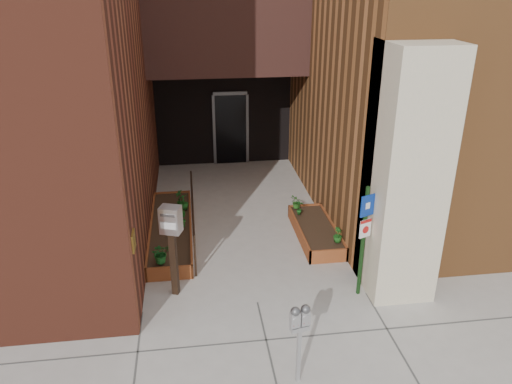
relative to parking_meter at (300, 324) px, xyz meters
name	(u,v)px	position (x,y,z in m)	size (l,w,h in m)	color
ground	(257,302)	(-0.31, 1.90, -0.99)	(80.00, 80.00, 0.00)	#9E9991
planter_left	(171,230)	(-1.86, 4.60, -0.85)	(0.90, 3.60, 0.30)	maroon
planter_right	(316,232)	(1.29, 4.10, -0.85)	(0.80, 2.20, 0.30)	maroon
handrail	(193,205)	(-1.36, 4.55, -0.24)	(0.04, 3.34, 0.90)	black
parking_meter	(300,324)	(0.00, 0.00, 0.00)	(0.29, 0.16, 1.27)	#A6A5A8
sign_post	(364,230)	(1.54, 1.91, 0.31)	(0.27, 0.13, 2.11)	#153814
payment_dropbox	(172,232)	(-1.74, 2.38, 0.26)	(0.41, 0.35, 1.73)	black
shrub_left_a	(161,253)	(-2.00, 3.00, -0.49)	(0.36, 0.36, 0.40)	#1A5E20
shrub_left_b	(182,219)	(-1.60, 4.43, -0.51)	(0.19, 0.19, 0.35)	#175217
shrub_left_c	(184,202)	(-1.56, 5.31, -0.50)	(0.21, 0.21, 0.37)	#195A1B
shrub_left_d	(179,198)	(-1.67, 5.50, -0.48)	(0.21, 0.21, 0.41)	#164E18
shrub_right_a	(338,235)	(1.54, 3.31, -0.52)	(0.18, 0.18, 0.32)	#1B5217
shrub_right_b	(299,207)	(1.04, 4.66, -0.51)	(0.19, 0.19, 0.36)	#185618
shrub_right_c	(296,202)	(1.04, 5.00, -0.53)	(0.27, 0.27, 0.30)	#28621C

